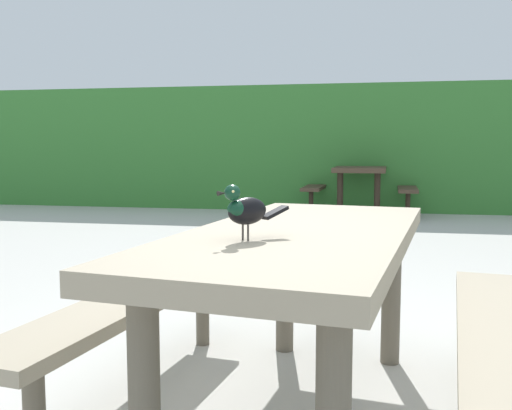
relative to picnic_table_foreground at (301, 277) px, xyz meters
The scene contains 4 objects.
hedge_wall 8.02m from the picnic_table_foreground, 88.81° to the left, with size 28.00×1.76×2.04m, color #387A33.
picnic_table_foreground is the anchor object (origin of this frame).
bird_grackle 0.44m from the picnic_table_foreground, 116.73° to the right, with size 0.20×0.24×0.18m.
picnic_table_mid_left 7.01m from the picnic_table_foreground, 88.85° to the left, with size 1.74×1.83×0.74m.
Camera 1 is at (0.07, -1.95, 1.04)m, focal length 40.12 mm.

